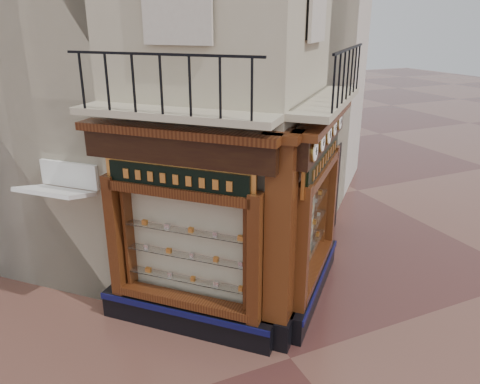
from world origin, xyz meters
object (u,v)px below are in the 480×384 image
clock_a (314,151)px  clock_e (339,121)px  clock_c (328,134)px  signboard_right (322,158)px  clock_d (334,128)px  corner_pilaster (280,248)px  clock_b (322,142)px  signboard_left (177,178)px  awning (72,309)px

clock_a → clock_e: size_ratio=1.00×
clock_e → clock_c: bearing=-180.0°
signboard_right → clock_a: bearing=-175.5°
clock_c → signboard_right: clock_c is taller
clock_c → clock_d: (0.43, 0.43, 0.00)m
corner_pilaster → clock_e: size_ratio=10.59×
clock_b → signboard_left: 2.59m
clock_b → clock_e: 1.90m
clock_c → clock_d: bearing=0.0°
clock_a → clock_b: size_ratio=1.00×
clock_b → signboard_right: 0.94m
clock_d → awning: 6.52m
awning → signboard_left: size_ratio=0.64×
clock_a → clock_b: same height
clock_c → corner_pilaster: bearing=165.2°
awning → clock_d: bearing=-149.8°
clock_e → signboard_left: (-3.80, -0.72, -0.52)m
clock_b → clock_c: clock_c is taller
corner_pilaster → signboard_right: size_ratio=1.77×
clock_a → signboard_left: 2.34m
signboard_left → signboard_right: 2.92m
clock_a → awning: size_ratio=0.29×
clock_b → clock_e: (1.34, 1.34, -0.00)m
clock_b → clock_c: size_ratio=0.93×
corner_pilaster → clock_c: 2.36m
clock_a → clock_c: size_ratio=0.93×
signboard_right → signboard_left: bearing=135.0°
clock_b → awning: bearing=107.5°
clock_a → corner_pilaster: bearing=129.4°
clock_b → clock_e: size_ratio=1.00×
corner_pilaster → clock_d: corner_pilaster is taller
signboard_left → signboard_right: signboard_right is taller
clock_b → clock_c: 0.63m
clock_d → clock_c: bearing=-180.0°
clock_c → clock_d: clock_c is taller
clock_d → clock_e: 0.65m
signboard_right → clock_d: bearing=-13.0°
clock_e → corner_pilaster: bearing=171.5°
clock_c → clock_e: size_ratio=1.08×
clock_a → signboard_right: (0.91, 1.07, -0.52)m
corner_pilaster → awning: bearing=96.7°
clock_c → signboard_left: size_ratio=0.20×
awning → signboard_right: 5.97m
corner_pilaster → signboard_left: bearing=100.2°
clock_b → signboard_left: (-2.45, 0.62, -0.52)m
clock_c → clock_e: bearing=0.0°
clock_d → corner_pilaster: bearing=169.1°
clock_d → awning: size_ratio=0.27×
corner_pilaster → clock_c: size_ratio=9.84×
clock_b → signboard_right: clock_b is taller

